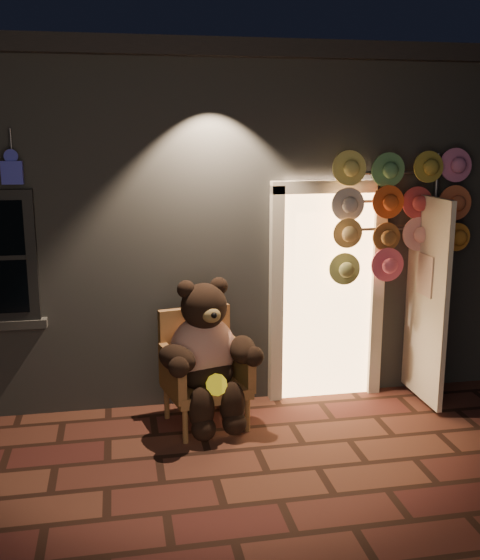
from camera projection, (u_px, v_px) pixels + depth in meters
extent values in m
plane|color=#572F21|center=(216.00, 478.00, 5.12)|extent=(60.00, 60.00, 0.00)
cube|color=slate|center=(169.00, 210.00, 8.59)|extent=(7.00, 5.00, 3.30)
cube|color=black|center=(165.00, 72.00, 8.21)|extent=(7.30, 5.30, 0.16)
cube|color=#FFBC72|center=(326.00, 295.00, 6.55)|extent=(0.92, 0.10, 2.10)
cube|color=beige|center=(276.00, 298.00, 6.42)|extent=(0.12, 0.12, 2.20)
cube|color=beige|center=(376.00, 293.00, 6.61)|extent=(0.12, 0.12, 2.20)
cube|color=beige|center=(330.00, 187.00, 6.28)|extent=(1.16, 0.12, 0.12)
cube|color=beige|center=(427.00, 300.00, 6.35)|extent=(0.05, 0.80, 2.00)
cube|color=#3338B5|center=(12.00, 173.00, 5.65)|extent=(0.18, 0.07, 0.20)
cylinder|color=#59595E|center=(11.00, 143.00, 5.66)|extent=(0.02, 0.02, 0.25)
cube|color=#A4673F|center=(206.00, 388.00, 5.98)|extent=(0.81, 0.77, 0.10)
cube|color=#A4673F|center=(195.00, 342.00, 6.16)|extent=(0.69, 0.22, 0.69)
cube|color=#A4673F|center=(172.00, 373.00, 5.79)|extent=(0.20, 0.59, 0.39)
cube|color=#A4673F|center=(239.00, 363.00, 6.04)|extent=(0.20, 0.59, 0.39)
cylinder|color=#A4673F|center=(185.00, 426.00, 5.66)|extent=(0.05, 0.05, 0.31)
cylinder|color=#A4673F|center=(247.00, 415.00, 5.89)|extent=(0.05, 0.05, 0.31)
cylinder|color=#A4673F|center=(167.00, 403.00, 6.15)|extent=(0.05, 0.05, 0.31)
cylinder|color=#A4673F|center=(225.00, 393.00, 6.38)|extent=(0.05, 0.05, 0.31)
ellipsoid|color=#AF3212|center=(203.00, 350.00, 5.93)|extent=(0.71, 0.61, 0.65)
ellipsoid|color=black|center=(206.00, 373.00, 5.91)|extent=(0.59, 0.53, 0.30)
sphere|color=black|center=(204.00, 306.00, 5.80)|extent=(0.50, 0.50, 0.42)
sphere|color=black|center=(186.00, 289.00, 5.73)|extent=(0.16, 0.16, 0.16)
sphere|color=black|center=(219.00, 286.00, 5.85)|extent=(0.16, 0.16, 0.16)
ellipsoid|color=olive|center=(212.00, 315.00, 5.64)|extent=(0.18, 0.15, 0.13)
ellipsoid|color=black|center=(177.00, 359.00, 5.63)|extent=(0.42, 0.48, 0.23)
ellipsoid|color=black|center=(243.00, 350.00, 5.87)|extent=(0.29, 0.45, 0.23)
ellipsoid|color=black|center=(201.00, 409.00, 5.66)|extent=(0.23, 0.23, 0.40)
ellipsoid|color=black|center=(232.00, 404.00, 5.77)|extent=(0.23, 0.23, 0.40)
sphere|color=black|center=(204.00, 429.00, 5.65)|extent=(0.22, 0.22, 0.22)
sphere|color=black|center=(234.00, 423.00, 5.76)|extent=(0.22, 0.22, 0.22)
cylinder|color=yellow|center=(217.00, 385.00, 5.67)|extent=(0.21, 0.12, 0.19)
cylinder|color=#59595E|center=(431.00, 276.00, 6.61)|extent=(0.04, 0.04, 2.44)
cylinder|color=#59595E|center=(412.00, 172.00, 6.32)|extent=(1.09, 0.03, 0.03)
cylinder|color=#59595E|center=(411.00, 201.00, 6.38)|extent=(1.09, 0.03, 0.03)
cylinder|color=#59595E|center=(409.00, 228.00, 6.44)|extent=(1.09, 0.03, 0.03)
cylinder|color=#E7D764|center=(351.00, 169.00, 6.13)|extent=(0.31, 0.11, 0.31)
cylinder|color=#56935A|center=(388.00, 168.00, 6.17)|extent=(0.31, 0.11, 0.31)
cylinder|color=olive|center=(426.00, 168.00, 6.21)|extent=(0.31, 0.11, 0.31)
cylinder|color=pink|center=(457.00, 168.00, 6.33)|extent=(0.31, 0.11, 0.31)
cylinder|color=beige|center=(351.00, 203.00, 6.17)|extent=(0.31, 0.11, 0.31)
cylinder|color=#E6541F|center=(388.00, 202.00, 6.21)|extent=(0.31, 0.11, 0.31)
cylinder|color=#CC3F42|center=(421.00, 201.00, 6.33)|extent=(0.31, 0.11, 0.31)
cylinder|color=#E16A3F|center=(457.00, 201.00, 6.37)|extent=(0.31, 0.11, 0.31)
cylinder|color=#ECB864|center=(350.00, 236.00, 6.21)|extent=(0.31, 0.11, 0.31)
cylinder|color=brown|center=(384.00, 234.00, 6.34)|extent=(0.31, 0.11, 0.31)
cylinder|color=#FFACA5|center=(420.00, 234.00, 6.37)|extent=(0.31, 0.11, 0.31)
cylinder|color=orange|center=(456.00, 233.00, 6.41)|extent=(0.31, 0.11, 0.31)
cylinder|color=olive|center=(347.00, 268.00, 6.34)|extent=(0.31, 0.11, 0.31)
cylinder|color=#E2597A|center=(384.00, 267.00, 6.38)|extent=(0.31, 0.11, 0.31)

